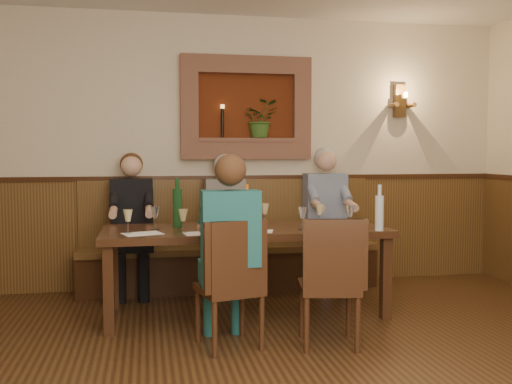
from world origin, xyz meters
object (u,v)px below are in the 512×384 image
at_px(person_bench_left, 132,237).
at_px(spittoon_bucket, 235,213).
at_px(chair_near_left, 230,310).
at_px(person_chair_front, 229,268).
at_px(wine_bottle_green_a, 247,211).
at_px(bench, 230,257).
at_px(person_bench_right, 327,229).
at_px(dining_table, 246,236).
at_px(water_bottle, 379,212).
at_px(wine_bottle_green_b, 177,207).
at_px(person_bench_mid, 226,235).
at_px(chair_near_right, 329,308).

relative_size(person_bench_left, spittoon_bucket, 4.99).
xyz_separation_m(chair_near_left, person_bench_left, (-0.72, 1.65, 0.30)).
height_order(person_chair_front, wine_bottle_green_a, person_chair_front).
bearing_deg(person_chair_front, person_bench_left, 113.74).
height_order(bench, chair_near_left, bench).
height_order(chair_near_left, person_bench_right, person_bench_right).
distance_m(dining_table, person_bench_right, 1.31).
distance_m(person_bench_left, water_bottle, 2.38).
bearing_deg(person_chair_front, chair_near_left, -80.86).
distance_m(wine_bottle_green_a, wine_bottle_green_b, 0.60).
xyz_separation_m(person_bench_left, person_chair_front, (0.71, -1.62, -0.00)).
relative_size(bench, person_chair_front, 2.17).
xyz_separation_m(dining_table, person_bench_mid, (-0.05, 0.84, -0.11)).
bearing_deg(wine_bottle_green_a, person_bench_right, 42.20).
bearing_deg(water_bottle, bench, 128.47).
bearing_deg(wine_bottle_green_a, spittoon_bucket, -149.61).
distance_m(chair_near_left, spittoon_bucket, 0.92).
xyz_separation_m(chair_near_right, person_bench_right, (0.55, 1.74, 0.33)).
bearing_deg(chair_near_left, bench, 68.17).
bearing_deg(spittoon_bucket, bench, 83.85).
relative_size(person_bench_mid, wine_bottle_green_b, 3.26).
bearing_deg(spittoon_bucket, person_chair_front, -102.51).
height_order(person_bench_left, person_chair_front, person_bench_left).
xyz_separation_m(chair_near_right, wine_bottle_green_b, (-1.02, 1.03, 0.65)).
distance_m(dining_table, water_bottle, 1.14).
bearing_deg(wine_bottle_green_b, person_bench_right, 24.18).
xyz_separation_m(bench, spittoon_bucket, (-0.12, -1.09, 0.56)).
bearing_deg(chair_near_right, water_bottle, 51.10).
bearing_deg(chair_near_left, person_chair_front, 85.56).
relative_size(chair_near_right, wine_bottle_green_b, 2.21).
height_order(chair_near_right, wine_bottle_green_a, wine_bottle_green_a).
height_order(person_chair_front, spittoon_bucket, person_chair_front).
bearing_deg(spittoon_bucket, chair_near_right, -53.24).
distance_m(bench, person_bench_mid, 0.27).
bearing_deg(wine_bottle_green_b, person_bench_mid, 53.82).
height_order(chair_near_right, person_bench_left, person_bench_left).
relative_size(chair_near_left, spittoon_bucket, 3.34).
distance_m(chair_near_left, water_bottle, 1.51).
distance_m(dining_table, person_chair_front, 0.83).
height_order(spittoon_bucket, wine_bottle_green_b, wine_bottle_green_b).
height_order(dining_table, person_bench_left, person_bench_left).
bearing_deg(spittoon_bucket, water_bottle, -11.41).
height_order(bench, chair_near_right, bench).
bearing_deg(water_bottle, wine_bottle_green_b, 162.55).
bearing_deg(bench, chair_near_right, -76.29).
height_order(dining_table, person_chair_front, person_chair_front).
height_order(person_chair_front, water_bottle, person_chair_front).
relative_size(bench, person_bench_mid, 2.18).
relative_size(person_bench_mid, person_chair_front, 1.00).
bearing_deg(person_bench_left, person_bench_right, -0.05).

